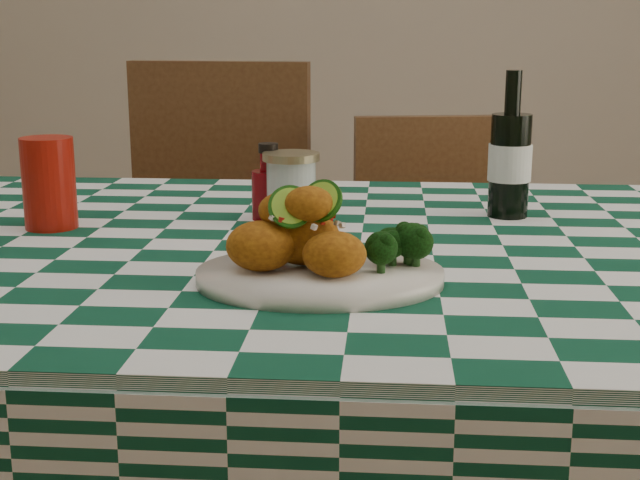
# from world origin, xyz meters

# --- Properties ---
(plate) EXTENTS (0.32, 0.26, 0.02)m
(plate) POSITION_xyz_m (0.06, -0.21, 0.80)
(plate) COLOR silver
(plate) RESTS_ON dining_table
(fried_chicken_pile) EXTENTS (0.16, 0.12, 0.10)m
(fried_chicken_pile) POSITION_xyz_m (0.05, -0.21, 0.86)
(fried_chicken_pile) COLOR #AD6410
(fried_chicken_pile) RESTS_ON plate
(broccoli_side) EXTENTS (0.07, 0.07, 0.05)m
(broccoli_side) POSITION_xyz_m (0.15, -0.20, 0.83)
(broccoli_side) COLOR black
(broccoli_side) RESTS_ON plate
(red_tumbler) EXTENTS (0.11, 0.11, 0.14)m
(red_tumbler) POSITION_xyz_m (-0.38, 0.06, 0.86)
(red_tumbler) COLOR #971208
(red_tumbler) RESTS_ON dining_table
(ketchup_bottle) EXTENTS (0.07, 0.07, 0.12)m
(ketchup_bottle) POSITION_xyz_m (-0.05, 0.15, 0.85)
(ketchup_bottle) COLOR #6E050A
(ketchup_bottle) RESTS_ON dining_table
(mason_jar) EXTENTS (0.11, 0.11, 0.11)m
(mason_jar) POSITION_xyz_m (-0.01, 0.12, 0.84)
(mason_jar) COLOR #B2BCBA
(mason_jar) RESTS_ON dining_table
(beer_bottle) EXTENTS (0.09, 0.09, 0.24)m
(beer_bottle) POSITION_xyz_m (0.34, 0.20, 0.91)
(beer_bottle) COLOR black
(beer_bottle) RESTS_ON dining_table
(wooden_chair_left) EXTENTS (0.50, 0.52, 1.01)m
(wooden_chair_left) POSITION_xyz_m (-0.31, 0.74, 0.50)
(wooden_chair_left) COLOR #472814
(wooden_chair_left) RESTS_ON ground
(wooden_chair_right) EXTENTS (0.47, 0.48, 0.88)m
(wooden_chair_right) POSITION_xyz_m (0.29, 0.68, 0.44)
(wooden_chair_right) COLOR #472814
(wooden_chair_right) RESTS_ON ground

